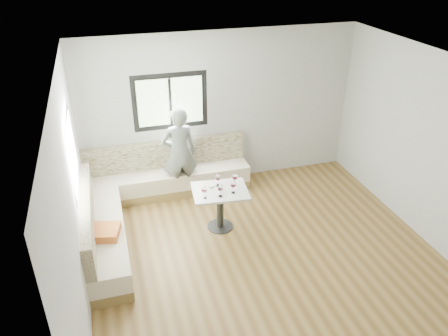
# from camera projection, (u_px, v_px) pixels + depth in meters

# --- Properties ---
(room) EXTENTS (5.01, 5.01, 2.81)m
(room) POSITION_uv_depth(u_px,v_px,m) (265.00, 173.00, 5.74)
(room) COLOR brown
(room) RESTS_ON ground
(banquette) EXTENTS (2.90, 2.80, 0.95)m
(banquette) POSITION_uv_depth(u_px,v_px,m) (143.00, 199.00, 7.19)
(banquette) COLOR olive
(banquette) RESTS_ON ground
(table) EXTENTS (0.91, 0.75, 0.70)m
(table) POSITION_uv_depth(u_px,v_px,m) (220.00, 200.00, 6.82)
(table) COLOR black
(table) RESTS_ON ground
(person) EXTENTS (0.62, 0.42, 1.67)m
(person) POSITION_uv_depth(u_px,v_px,m) (179.00, 153.00, 7.54)
(person) COLOR slate
(person) RESTS_ON ground
(olive_ramekin) EXTENTS (0.09, 0.09, 0.04)m
(olive_ramekin) POSITION_uv_depth(u_px,v_px,m) (211.00, 186.00, 6.80)
(olive_ramekin) COLOR white
(olive_ramekin) RESTS_ON table
(wine_glass_a) EXTENTS (0.09, 0.09, 0.20)m
(wine_glass_a) POSITION_uv_depth(u_px,v_px,m) (204.00, 190.00, 6.47)
(wine_glass_a) COLOR white
(wine_glass_a) RESTS_ON table
(wine_glass_b) EXTENTS (0.09, 0.09, 0.20)m
(wine_glass_b) POSITION_uv_depth(u_px,v_px,m) (220.00, 188.00, 6.51)
(wine_glass_b) COLOR white
(wine_glass_b) RESTS_ON table
(wine_glass_c) EXTENTS (0.09, 0.09, 0.20)m
(wine_glass_c) POSITION_uv_depth(u_px,v_px,m) (233.00, 185.00, 6.60)
(wine_glass_c) COLOR white
(wine_glass_c) RESTS_ON table
(wine_glass_d) EXTENTS (0.09, 0.09, 0.20)m
(wine_glass_d) POSITION_uv_depth(u_px,v_px,m) (218.00, 178.00, 6.79)
(wine_glass_d) COLOR white
(wine_glass_d) RESTS_ON table
(wine_glass_e) EXTENTS (0.09, 0.09, 0.20)m
(wine_glass_e) POSITION_uv_depth(u_px,v_px,m) (235.00, 177.00, 6.81)
(wine_glass_e) COLOR white
(wine_glass_e) RESTS_ON table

